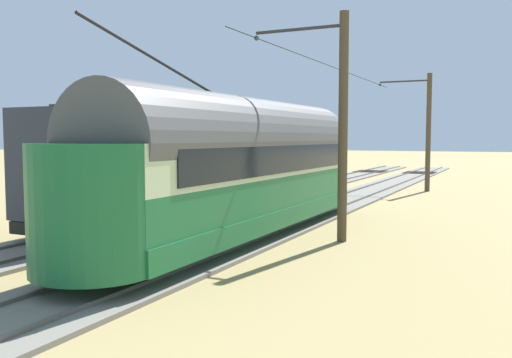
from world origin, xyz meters
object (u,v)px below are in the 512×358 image
at_px(catenary_pole_mid_near, 340,122).
at_px(boxcar_adjacent, 176,162).
at_px(track_end_bumper, 267,189).
at_px(catenary_pole_foreground, 427,130).
at_px(vintage_streetcar, 244,165).

bearing_deg(catenary_pole_mid_near, boxcar_adjacent, -13.60).
xyz_separation_m(catenary_pole_mid_near, track_end_bumper, (6.92, -10.00, -3.14)).
bearing_deg(catenary_pole_foreground, boxcar_adjacent, 65.42).
relative_size(vintage_streetcar, catenary_pole_foreground, 2.31).
height_order(vintage_streetcar, track_end_bumper, vintage_streetcar).
distance_m(boxcar_adjacent, catenary_pole_foreground, 16.69).
bearing_deg(track_end_bumper, boxcar_adjacent, 90.03).
bearing_deg(catenary_pole_foreground, vintage_streetcar, 81.20).
bearing_deg(catenary_pole_mid_near, track_end_bumper, -55.30).
bearing_deg(track_end_bumper, catenary_pole_foreground, -135.49).
relative_size(catenary_pole_foreground, track_end_bumper, 3.75).
xyz_separation_m(vintage_streetcar, boxcar_adjacent, (4.19, -2.52, -0.09)).
height_order(vintage_streetcar, boxcar_adjacent, vintage_streetcar).
xyz_separation_m(boxcar_adjacent, catenary_pole_mid_near, (-6.92, 1.67, 1.38)).
xyz_separation_m(catenary_pole_foreground, track_end_bumper, (6.92, 6.80, -3.14)).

